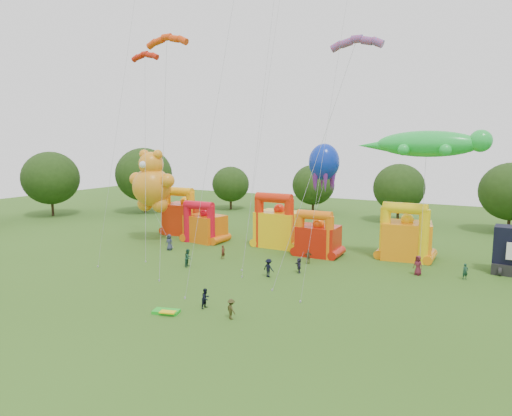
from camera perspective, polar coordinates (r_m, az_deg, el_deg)
The scene contains 23 objects.
ground at distance 34.51m, azimuth -15.39°, elevation -14.30°, with size 160.00×160.00×0.00m, color #325818.
tree_ring at distance 33.86m, azimuth -16.49°, elevation -3.69°, with size 119.47×121.53×12.07m.
bouncy_castle_0 at distance 65.93m, azimuth -8.96°, elevation -1.01°, with size 5.89×4.97×6.85m.
bouncy_castle_1 at distance 60.71m, azimuth -6.50°, elevation -2.22°, with size 5.41×4.66×5.51m.
bouncy_castle_2 at distance 57.40m, azimuth 2.78°, elevation -2.26°, with size 5.30×4.26×6.92m.
bouncy_castle_3 at distance 53.34m, azimuth 7.71°, elevation -3.72°, with size 4.62×3.73×5.44m.
bouncy_castle_4 at distance 53.97m, azimuth 18.23°, elevation -3.49°, with size 5.92×5.05×6.55m.
teddy_bear_kite at distance 61.05m, azimuth -12.63°, elevation 1.87°, with size 8.53×5.04×12.21m.
gecko_kite at distance 50.77m, azimuth 20.51°, elevation 6.53°, with size 13.35×4.91×14.39m.
octopus_kite at distance 55.32m, azimuth 8.13°, elevation 3.50°, with size 3.71×7.61×13.00m.
parafoil_kites at distance 48.71m, azimuth -8.41°, elevation 6.64°, with size 32.33×13.38×24.94m.
diamond_kites at distance 44.16m, azimuth -2.69°, elevation 12.61°, with size 25.60×16.16×40.58m.
folded_kite_bundle at distance 36.61m, azimuth -11.14°, elevation -12.59°, with size 2.20×1.52×0.31m.
spectator_0 at distance 56.65m, azimuth -10.78°, elevation -4.23°, with size 0.96×0.62×1.96m, color #2B3249.
spectator_1 at distance 51.77m, azimuth -4.13°, elevation -5.52°, with size 0.56×0.37×1.55m, color #4D2216.
spectator_2 at distance 48.94m, azimuth -8.48°, elevation -6.18°, with size 0.93×0.72×1.91m, color #1C4632.
spectator_3 at distance 44.81m, azimuth 1.58°, elevation -7.50°, with size 1.18×0.68×1.82m, color black.
spectator_4 at distance 49.89m, azimuth 6.55°, elevation -6.08°, with size 0.91×0.38×1.55m, color #46381C.
spectator_5 at distance 46.43m, azimuth 5.38°, elevation -7.15°, with size 1.43×0.45×1.54m, color #242036.
spectator_6 at distance 48.17m, azimuth 19.59°, elevation -6.78°, with size 0.96×0.62×1.96m, color #581925.
spectator_7 at distance 48.42m, azimuth 24.69°, elevation -7.23°, with size 0.57×0.37×1.56m, color #173B2A.
spectator_8 at distance 37.01m, azimuth -6.31°, elevation -11.15°, with size 0.78×0.61×1.61m, color black.
spectator_9 at distance 34.72m, azimuth -3.11°, elevation -12.50°, with size 1.00×0.57×1.54m, color #373416.
Camera 1 is at (22.41, -22.77, 13.05)m, focal length 32.00 mm.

